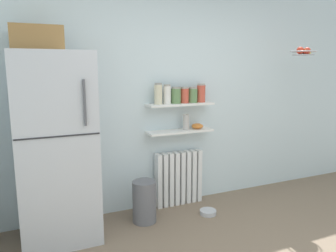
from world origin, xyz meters
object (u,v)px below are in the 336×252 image
(refrigerator, at_px, (55,144))
(storage_jar_2, at_px, (176,95))
(radiator, at_px, (179,178))
(trash_bin, at_px, (144,202))
(pet_food_bowl, at_px, (208,212))
(storage_jar_0, at_px, (158,94))
(storage_jar_4, at_px, (193,95))
(storage_jar_3, at_px, (185,95))
(shelf_bowl, at_px, (197,126))
(storage_jar_1, at_px, (167,94))
(hanging_fruit_basket, at_px, (304,52))
(storage_jar_5, at_px, (201,93))
(vase, at_px, (186,122))

(refrigerator, relative_size, storage_jar_2, 10.62)
(radiator, xyz_separation_m, trash_bin, (-0.55, -0.28, -0.10))
(radiator, height_order, pet_food_bowl, radiator)
(radiator, relative_size, storage_jar_0, 2.75)
(storage_jar_4, bearing_deg, storage_jar_3, -180.00)
(shelf_bowl, bearing_deg, storage_jar_2, 180.00)
(storage_jar_1, xyz_separation_m, shelf_bowl, (0.40, 0.00, -0.40))
(storage_jar_0, relative_size, storage_jar_3, 1.27)
(refrigerator, distance_m, hanging_fruit_basket, 3.05)
(storage_jar_1, distance_m, storage_jar_3, 0.22)
(refrigerator, bearing_deg, storage_jar_3, 8.45)
(radiator, xyz_separation_m, storage_jar_2, (-0.06, -0.03, 1.02))
(storage_jar_2, bearing_deg, storage_jar_5, 0.00)
(vase, distance_m, pet_food_bowl, 1.08)
(radiator, xyz_separation_m, storage_jar_3, (0.06, -0.03, 1.02))
(storage_jar_5, bearing_deg, storage_jar_3, -180.00)
(storage_jar_1, height_order, storage_jar_2, storage_jar_1)
(trash_bin, bearing_deg, storage_jar_0, 42.76)
(storage_jar_0, distance_m, storage_jar_2, 0.22)
(refrigerator, distance_m, storage_jar_0, 1.24)
(vase, relative_size, pet_food_bowl, 0.99)
(storage_jar_0, distance_m, storage_jar_3, 0.33)
(storage_jar_0, relative_size, storage_jar_4, 1.30)
(storage_jar_5, xyz_separation_m, vase, (-0.20, 0.00, -0.34))
(radiator, distance_m, shelf_bowl, 0.68)
(refrigerator, xyz_separation_m, vase, (1.50, 0.22, 0.07))
(storage_jar_0, bearing_deg, radiator, 6.20)
(storage_jar_3, bearing_deg, refrigerator, -171.55)
(radiator, bearing_deg, storage_jar_3, -28.50)
(pet_food_bowl, xyz_separation_m, hanging_fruit_basket, (1.31, 0.03, 1.82))
(storage_jar_4, distance_m, pet_food_bowl, 1.37)
(storage_jar_0, xyz_separation_m, storage_jar_3, (0.33, -0.00, -0.03))
(shelf_bowl, xyz_separation_m, trash_bin, (-0.78, -0.25, -0.73))
(storage_jar_2, bearing_deg, storage_jar_0, 180.00)
(storage_jar_0, xyz_separation_m, shelf_bowl, (0.51, -0.00, -0.41))
(storage_jar_3, bearing_deg, trash_bin, -157.34)
(radiator, relative_size, trash_bin, 1.43)
(refrigerator, bearing_deg, storage_jar_5, 7.37)
(storage_jar_5, bearing_deg, hanging_fruit_basket, -16.51)
(storage_jar_1, height_order, storage_jar_5, same)
(storage_jar_4, bearing_deg, radiator, 169.74)
(storage_jar_3, height_order, hanging_fruit_basket, hanging_fruit_basket)
(trash_bin, relative_size, pet_food_bowl, 2.42)
(pet_food_bowl, bearing_deg, vase, 104.34)
(storage_jar_5, relative_size, vase, 1.18)
(radiator, xyz_separation_m, pet_food_bowl, (0.18, -0.42, -0.30))
(storage_jar_0, height_order, trash_bin, storage_jar_0)
(hanging_fruit_basket, bearing_deg, radiator, 165.34)
(shelf_bowl, bearing_deg, trash_bin, -162.10)
(storage_jar_4, bearing_deg, pet_food_bowl, -88.45)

